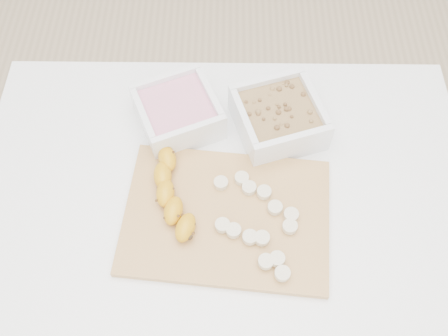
{
  "coord_description": "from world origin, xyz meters",
  "views": [
    {
      "loc": [
        0.01,
        -0.45,
        1.63
      ],
      "look_at": [
        0.0,
        0.03,
        0.81
      ],
      "focal_mm": 40.0,
      "sensor_mm": 36.0,
      "label": 1
    }
  ],
  "objects_px": {
    "table": "(224,217)",
    "bowl_granola": "(279,117)",
    "bowl_yogurt": "(178,112)",
    "banana": "(173,195)",
    "cutting_board": "(227,216)"
  },
  "relations": [
    {
      "from": "table",
      "to": "bowl_granola",
      "type": "xyz_separation_m",
      "value": [
        0.11,
        0.17,
        0.14
      ]
    },
    {
      "from": "bowl_yogurt",
      "to": "banana",
      "type": "height_order",
      "value": "bowl_yogurt"
    },
    {
      "from": "cutting_board",
      "to": "banana",
      "type": "height_order",
      "value": "banana"
    },
    {
      "from": "bowl_yogurt",
      "to": "banana",
      "type": "bearing_deg",
      "value": -89.55
    },
    {
      "from": "cutting_board",
      "to": "banana",
      "type": "bearing_deg",
      "value": 162.52
    },
    {
      "from": "bowl_granola",
      "to": "cutting_board",
      "type": "height_order",
      "value": "bowl_granola"
    },
    {
      "from": "bowl_granola",
      "to": "cutting_board",
      "type": "distance_m",
      "value": 0.24
    },
    {
      "from": "table",
      "to": "bowl_granola",
      "type": "distance_m",
      "value": 0.24
    },
    {
      "from": "table",
      "to": "banana",
      "type": "bearing_deg",
      "value": -171.76
    },
    {
      "from": "bowl_granola",
      "to": "banana",
      "type": "height_order",
      "value": "bowl_granola"
    },
    {
      "from": "table",
      "to": "cutting_board",
      "type": "relative_size",
      "value": 2.56
    },
    {
      "from": "table",
      "to": "bowl_yogurt",
      "type": "bearing_deg",
      "value": 118.84
    },
    {
      "from": "cutting_board",
      "to": "banana",
      "type": "xyz_separation_m",
      "value": [
        -0.1,
        0.03,
        0.02
      ]
    },
    {
      "from": "table",
      "to": "bowl_granola",
      "type": "height_order",
      "value": "bowl_granola"
    },
    {
      "from": "bowl_yogurt",
      "to": "table",
      "type": "bearing_deg",
      "value": -61.16
    }
  ]
}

